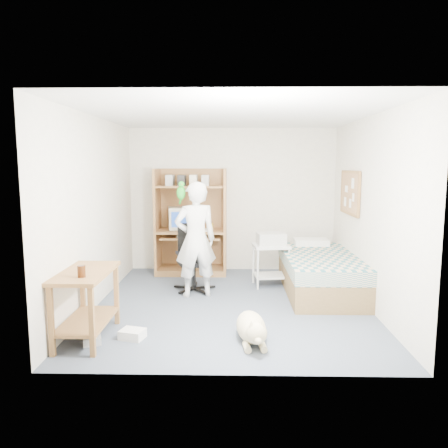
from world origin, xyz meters
name	(u,v)px	position (x,y,z in m)	size (l,w,h in m)	color
floor	(231,304)	(0.00, 0.00, 0.00)	(4.00, 4.00, 0.00)	#475061
wall_back	(232,200)	(0.00, 2.00, 1.25)	(3.60, 0.02, 2.50)	white
wall_right	(370,213)	(1.80, 0.00, 1.25)	(0.02, 4.00, 2.50)	white
wall_left	(95,212)	(-1.80, 0.00, 1.25)	(0.02, 4.00, 2.50)	white
ceiling	(232,115)	(0.00, 0.00, 2.50)	(3.60, 4.00, 0.02)	white
computer_hutch	(191,226)	(-0.70, 1.74, 0.82)	(1.20, 0.63, 1.80)	olive
bed	(320,273)	(1.30, 0.62, 0.29)	(1.02, 2.02, 0.66)	brown
side_desk	(86,294)	(-1.55, -1.20, 0.49)	(0.50, 1.00, 0.75)	olive
corkboard	(350,193)	(1.77, 0.90, 1.45)	(0.04, 0.94, 0.66)	#956543
office_chair	(193,267)	(-0.58, 0.68, 0.35)	(0.56, 0.57, 0.98)	black
person	(196,240)	(-0.51, 0.38, 0.82)	(0.60, 0.39, 1.64)	white
parrot	(181,192)	(-0.71, 0.39, 1.50)	(0.12, 0.21, 0.33)	#148513
dog	(252,328)	(0.22, -1.25, 0.16)	(0.37, 0.95, 0.36)	beige
printer_cart	(271,258)	(0.60, 0.93, 0.43)	(0.59, 0.50, 0.65)	silver
printer	(271,239)	(0.60, 0.93, 0.74)	(0.42, 0.32, 0.18)	#B4B4AF
crt_monitor	(180,218)	(-0.89, 1.75, 0.96)	(0.46, 0.47, 0.37)	beige
keyboard	(190,236)	(-0.72, 1.58, 0.67)	(0.45, 0.16, 0.03)	beige
pencil_cup	(211,227)	(-0.36, 1.65, 0.82)	(0.08, 0.08, 0.12)	gold
drink_glass	(81,271)	(-1.50, -1.45, 0.81)	(0.08, 0.08, 0.12)	#3D1C09
floor_box_a	(132,334)	(-1.07, -1.19, 0.05)	(0.25, 0.20, 0.10)	white
floor_box_b	(92,339)	(-1.47, -1.32, 0.04)	(0.18, 0.22, 0.08)	beige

